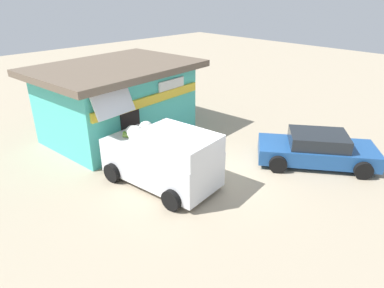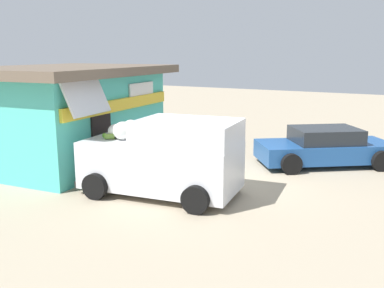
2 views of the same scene
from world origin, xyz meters
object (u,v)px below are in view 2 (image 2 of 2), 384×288
storefront_bar (69,113)px  paint_bucket (160,156)px  delivery_van (165,157)px  customer_bending (127,154)px  vendor_standing (145,144)px  unloaded_banana_pile (59,174)px  parked_sedan (325,147)px

storefront_bar → paint_bucket: size_ratio=20.55×
storefront_bar → delivery_van: storefront_bar is taller
delivery_van → customer_bending: delivery_van is taller
vendor_standing → unloaded_banana_pile: (-1.84, 1.73, -0.70)m
unloaded_banana_pile → paint_bucket: size_ratio=2.11×
customer_bending → paint_bucket: 2.79m
paint_bucket → storefront_bar: bearing=120.5°
delivery_van → unloaded_banana_pile: 3.47m
storefront_bar → unloaded_banana_pile: 2.67m
delivery_van → unloaded_banana_pile: delivery_van is taller
customer_bending → paint_bucket: size_ratio=3.91×
unloaded_banana_pile → storefront_bar: bearing=35.5°
parked_sedan → vendor_standing: size_ratio=2.91×
delivery_van → paint_bucket: 3.66m
unloaded_banana_pile → vendor_standing: bearing=-43.2°
parked_sedan → paint_bucket: parked_sedan is taller
parked_sedan → paint_bucket: 5.47m
delivery_van → parked_sedan: bearing=-30.1°
storefront_bar → vendor_standing: (0.02, -3.03, -0.75)m
unloaded_banana_pile → delivery_van: bearing=-82.5°
delivery_van → parked_sedan: (5.04, -2.92, -0.41)m
storefront_bar → delivery_van: size_ratio=1.55×
customer_bending → paint_bucket: (2.62, 0.68, -0.67)m
delivery_van → vendor_standing: size_ratio=2.98×
delivery_van → customer_bending: 1.44m
unloaded_banana_pile → parked_sedan: bearing=-48.8°
delivery_van → customer_bending: (0.27, 1.41, -0.15)m
parked_sedan → paint_bucket: bearing=113.3°
storefront_bar → vendor_standing: storefront_bar is taller
delivery_van → unloaded_banana_pile: (-0.44, 3.35, -0.80)m
storefront_bar → parked_sedan: 8.47m
parked_sedan → customer_bending: 6.45m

